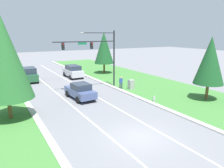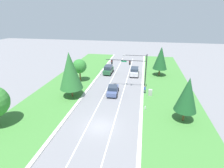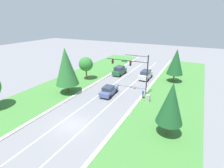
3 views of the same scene
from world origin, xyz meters
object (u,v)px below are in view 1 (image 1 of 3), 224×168
at_px(conifer_mid_left_tree, 4,58).
at_px(traffic_signal_mast, 98,50).
at_px(forest_suv, 29,75).
at_px(pedestrian, 121,82).
at_px(conifer_near_right_tree, 104,48).
at_px(utility_cabinet, 131,85).
at_px(conifer_far_right_tree, 210,61).
at_px(silver_suv, 73,71).
at_px(fire_hydrant, 154,99).
at_px(slate_blue_sedan, 80,91).

bearing_deg(conifer_mid_left_tree, traffic_signal_mast, 27.19).
bearing_deg(forest_suv, traffic_signal_mast, -50.68).
height_order(pedestrian, conifer_near_right_tree, conifer_near_right_tree).
bearing_deg(pedestrian, conifer_mid_left_tree, 20.61).
xyz_separation_m(traffic_signal_mast, conifer_near_right_tree, (5.97, 9.72, -0.42)).
relative_size(forest_suv, utility_cabinet, 3.71).
xyz_separation_m(traffic_signal_mast, conifer_far_right_tree, (8.20, -10.37, -0.72)).
distance_m(traffic_signal_mast, conifer_far_right_tree, 13.24).
bearing_deg(silver_suv, forest_suv, 178.38).
height_order(conifer_far_right_tree, conifer_mid_left_tree, conifer_mid_left_tree).
bearing_deg(conifer_near_right_tree, conifer_far_right_tree, -83.67).
xyz_separation_m(utility_cabinet, fire_hydrant, (-0.91, -5.62, -0.30)).
bearing_deg(conifer_mid_left_tree, pedestrian, 16.27).
height_order(forest_suv, pedestrian, forest_suv).
distance_m(utility_cabinet, fire_hydrant, 5.70).
bearing_deg(conifer_near_right_tree, traffic_signal_mast, -121.57).
height_order(silver_suv, conifer_mid_left_tree, conifer_mid_left_tree).
bearing_deg(conifer_far_right_tree, utility_cabinet, 120.88).
relative_size(traffic_signal_mast, silver_suv, 1.66).
bearing_deg(traffic_signal_mast, conifer_mid_left_tree, -152.81).
bearing_deg(pedestrian, traffic_signal_mast, -31.47).
bearing_deg(conifer_mid_left_tree, conifer_near_right_tree, 42.05).
bearing_deg(conifer_mid_left_tree, forest_suv, 74.84).
bearing_deg(traffic_signal_mast, silver_suv, 91.64).
relative_size(traffic_signal_mast, slate_blue_sedan, 1.72).
height_order(slate_blue_sedan, utility_cabinet, slate_blue_sedan).
relative_size(pedestrian, conifer_mid_left_tree, 0.19).
xyz_separation_m(silver_suv, pedestrian, (2.70, -10.73, -0.12)).
bearing_deg(pedestrian, utility_cabinet, 148.22).
distance_m(traffic_signal_mast, utility_cabinet, 6.20).
relative_size(silver_suv, conifer_mid_left_tree, 0.57).
bearing_deg(conifer_far_right_tree, forest_suv, 128.16).
bearing_deg(silver_suv, utility_cabinet, -72.06).
bearing_deg(forest_suv, conifer_far_right_tree, -50.50).
height_order(traffic_signal_mast, forest_suv, traffic_signal_mast).
height_order(forest_suv, conifer_far_right_tree, conifer_far_right_tree).
height_order(slate_blue_sedan, conifer_far_right_tree, conifer_far_right_tree).
bearing_deg(slate_blue_sedan, silver_suv, 70.56).
xyz_separation_m(slate_blue_sedan, pedestrian, (6.20, 1.39, 0.03)).
relative_size(silver_suv, conifer_far_right_tree, 0.72).
relative_size(utility_cabinet, conifer_near_right_tree, 0.17).
bearing_deg(slate_blue_sedan, conifer_mid_left_tree, -164.09).
distance_m(forest_suv, conifer_near_right_tree, 13.59).
bearing_deg(silver_suv, traffic_signal_mast, -88.58).
bearing_deg(conifer_mid_left_tree, silver_suv, 53.43).
relative_size(forest_suv, pedestrian, 2.82).
bearing_deg(utility_cabinet, forest_suv, 132.36).
bearing_deg(utility_cabinet, conifer_near_right_tree, 78.69).
bearing_deg(forest_suv, conifer_mid_left_tree, -103.82).
bearing_deg(traffic_signal_mast, forest_suv, 127.98).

